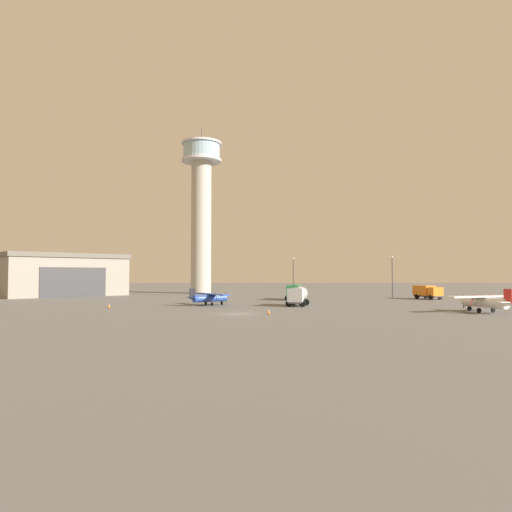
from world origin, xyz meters
The scene contains 12 objects.
ground_plane centered at (0.00, 0.00, 0.00)m, with size 400.00×400.00×0.00m, color #60605E.
control_tower centered at (-11.89, 60.31, 23.66)m, with size 10.32×10.32×43.02m.
hangar centered at (-43.94, 49.41, 4.77)m, with size 33.86×33.48×9.51m.
airplane_blue centered at (-5.10, 15.34, 1.27)m, with size 7.08×8.24×2.72m.
airplane_white centered at (31.62, 1.89, 1.46)m, with size 10.44×8.24×3.12m.
truck_fuel_tanker_green centered at (9.66, 30.89, 1.70)m, with size 4.02×7.21×2.98m.
truck_box_orange centered at (35.93, 33.13, 1.53)m, with size 4.58×6.26×2.67m.
truck_fuel_tanker_silver centered at (8.72, 13.94, 1.65)m, with size 3.98×5.92×2.91m.
light_post_east centered at (10.54, 44.68, 5.13)m, with size 0.44×0.44×8.60m.
light_post_north centered at (31.34, 40.64, 5.25)m, with size 0.44×0.44×8.83m.
traffic_cone_near_left centered at (3.78, -0.82, 0.36)m, with size 0.36×0.36×0.73m.
traffic_cone_near_right centered at (-19.04, 9.45, 0.35)m, with size 0.36×0.36×0.71m.
Camera 1 is at (2.24, -56.70, 4.91)m, focal length 32.03 mm.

